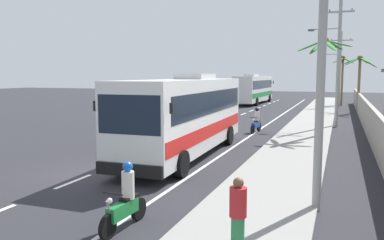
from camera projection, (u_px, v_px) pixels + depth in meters
The scene contains 15 objects.
ground_plane at pixel (96, 173), 15.31m from camera, with size 160.00×160.00×0.00m, color #28282D.
sidewalk_kerb at pixel (300, 141), 22.16m from camera, with size 3.20×90.00×0.14m, color gray.
lane_markings at pixel (241, 128), 27.90m from camera, with size 3.80×71.00×0.01m.
boundary_wall at pixel (369, 120), 24.41m from camera, with size 0.24×60.00×1.99m, color #9E998E.
coach_bus_foreground at pixel (186, 113), 18.49m from camera, with size 3.22×11.49×3.89m.
coach_bus_far_lane at pixel (254, 88), 51.78m from camera, with size 3.14×12.54×3.93m.
motorcycle_beside_bus at pixel (256, 122), 25.94m from camera, with size 0.56×1.96×1.67m.
motorcycle_trailing at pixel (125, 202), 9.69m from camera, with size 0.56×1.96×1.68m.
pedestrian_near_kerb at pixel (238, 214), 8.01m from camera, with size 0.36×0.36×1.61m.
utility_pole_nearest at pixel (323, 29), 10.45m from camera, with size 2.02×0.24×9.74m.
utility_pole_mid at pixel (338, 58), 28.05m from camera, with size 3.12×0.24×9.52m.
utility_pole_far at pixel (339, 67), 45.74m from camera, with size 3.50×0.24×8.85m.
palm_nearest at pixel (360, 70), 39.22m from camera, with size 3.34×3.54×5.77m.
palm_second at pixel (343, 68), 48.06m from camera, with size 2.66×2.78×6.18m.
palm_third at pixel (324, 64), 23.35m from camera, with size 3.21×2.85×6.11m.
Camera 1 is at (8.88, -12.62, 3.82)m, focal length 36.43 mm.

